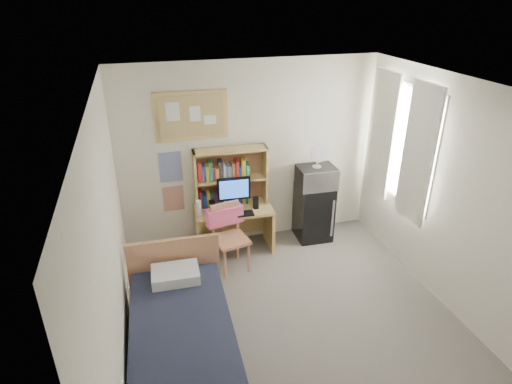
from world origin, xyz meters
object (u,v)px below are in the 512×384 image
object	(u,v)px
bulletin_board	(191,116)
speaker_right	(256,203)
desk_fan	(318,157)
mini_fridge	(313,212)
speaker_left	(212,207)
bed	(183,349)
monitor	(234,195)
microwave	(316,177)
desk_chair	(231,239)
desk	(234,229)

from	to	relation	value
bulletin_board	speaker_right	world-z (taller)	bulletin_board
bulletin_board	desk_fan	distance (m)	1.80
mini_fridge	speaker_left	world-z (taller)	speaker_left
bed	bulletin_board	bearing A→B (deg)	79.83
monitor	microwave	size ratio (longest dim) A/B	0.91
desk_fan	mini_fridge	bearing A→B (deg)	90.00
bulletin_board	desk_chair	xyz separation A→B (m)	(0.32, -0.71, -1.47)
desk_fan	bulletin_board	bearing A→B (deg)	173.13
desk	desk_chair	bearing A→B (deg)	-105.13
bulletin_board	bed	size ratio (longest dim) A/B	0.48
bulletin_board	mini_fridge	bearing A→B (deg)	-8.49
monitor	mini_fridge	bearing A→B (deg)	7.03
bulletin_board	desk	distance (m)	1.68
desk_chair	desk_fan	xyz separation A→B (m)	(1.35, 0.44, 0.84)
monitor	speaker_left	world-z (taller)	monitor
microwave	bed	bearing A→B (deg)	-135.35
desk	bed	world-z (taller)	desk
mini_fridge	microwave	bearing A→B (deg)	-90.00
mini_fridge	bulletin_board	bearing A→B (deg)	173.80
desk	microwave	size ratio (longest dim) A/B	2.03
desk	monitor	distance (m)	0.57
speaker_left	mini_fridge	bearing A→B (deg)	5.64
microwave	speaker_right	bearing A→B (deg)	-172.18
desk_chair	desk	bearing A→B (deg)	60.86
desk	monitor	size ratio (longest dim) A/B	2.24
monitor	microwave	xyz separation A→B (m)	(1.21, 0.08, 0.09)
bulletin_board	speaker_left	bearing A→B (deg)	-65.01
desk	monitor	bearing A→B (deg)	-90.00
speaker_right	microwave	distance (m)	0.95
bed	speaker_right	xyz separation A→B (m)	(1.25, 1.89, 0.47)
desk_chair	desk_fan	distance (m)	1.65
desk_chair	microwave	size ratio (longest dim) A/B	1.73
bulletin_board	desk_fan	xyz separation A→B (m)	(1.67, -0.27, -0.63)
speaker_left	speaker_right	world-z (taller)	speaker_left
bulletin_board	microwave	bearing A→B (deg)	-9.16
desk	mini_fridge	bearing A→B (deg)	4.21
bulletin_board	mini_fridge	world-z (taller)	bulletin_board
speaker_right	mini_fridge	bearing A→B (deg)	9.31
mini_fridge	desk	bearing A→B (deg)	-176.05
bulletin_board	desk_chair	bearing A→B (deg)	-65.81
desk	desk_chair	world-z (taller)	desk_chair
monitor	desk	bearing A→B (deg)	90.00
desk	monitor	world-z (taller)	monitor
speaker_left	desk_fan	bearing A→B (deg)	4.89
speaker_left	speaker_right	xyz separation A→B (m)	(0.60, -0.03, -0.01)
bulletin_board	speaker_left	world-z (taller)	bulletin_board
monitor	speaker_right	bearing A→B (deg)	0.00
desk	microwave	xyz separation A→B (m)	(1.21, 0.02, 0.65)
mini_fridge	desk_fan	world-z (taller)	desk_fan
bulletin_board	desk_chair	world-z (taller)	bulletin_board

